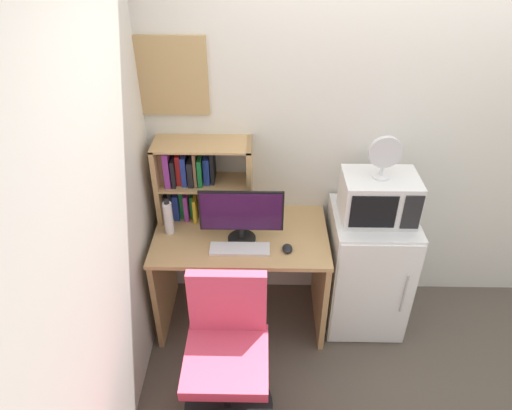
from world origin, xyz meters
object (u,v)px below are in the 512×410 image
(desk_chair, at_px, (227,359))
(wall_corkboard, at_px, (158,76))
(hutch_bookshelf, at_px, (193,178))
(water_bottle, at_px, (168,218))
(computer_mouse, at_px, (287,248))
(microwave, at_px, (379,197))
(keyboard, at_px, (240,249))
(mini_fridge, at_px, (366,269))
(monitor, at_px, (241,214))
(desk_fan, at_px, (385,155))

(desk_chair, bearing_deg, wall_corkboard, 113.48)
(hutch_bookshelf, bearing_deg, water_bottle, -124.71)
(computer_mouse, distance_m, microwave, 0.66)
(keyboard, xyz_separation_m, computer_mouse, (0.30, 0.01, 0.00))
(water_bottle, relative_size, microwave, 0.54)
(wall_corkboard, bearing_deg, mini_fridge, -12.05)
(wall_corkboard, bearing_deg, water_bottle, -84.61)
(monitor, distance_m, wall_corkboard, 0.98)
(desk_chair, bearing_deg, hutch_bookshelf, 106.31)
(microwave, height_order, desk_chair, microwave)
(wall_corkboard, bearing_deg, desk_chair, -66.52)
(keyboard, bearing_deg, desk_fan, 13.39)
(monitor, distance_m, keyboard, 0.22)
(water_bottle, height_order, desk_chair, water_bottle)
(keyboard, bearing_deg, microwave, 13.62)
(desk_fan, height_order, wall_corkboard, wall_corkboard)
(keyboard, relative_size, wall_corkboard, 0.62)
(desk_fan, relative_size, wall_corkboard, 0.46)
(keyboard, bearing_deg, wall_corkboard, 134.91)
(water_bottle, distance_m, microwave, 1.35)
(monitor, relative_size, water_bottle, 2.11)
(monitor, relative_size, microwave, 1.14)
(water_bottle, xyz_separation_m, desk_chair, (0.41, -0.70, -0.50))
(computer_mouse, height_order, desk_chair, desk_chair)
(hutch_bookshelf, distance_m, computer_mouse, 0.78)
(keyboard, relative_size, microwave, 0.81)
(hutch_bookshelf, distance_m, wall_corkboard, 0.68)
(water_bottle, bearing_deg, mini_fridge, 1.13)
(monitor, bearing_deg, desk_chair, -95.67)
(hutch_bookshelf, xyz_separation_m, desk_chair, (0.27, -0.91, -0.67))
(monitor, height_order, water_bottle, monitor)
(hutch_bookshelf, xyz_separation_m, computer_mouse, (0.62, -0.39, -0.27))
(mini_fridge, bearing_deg, computer_mouse, -160.63)
(keyboard, distance_m, computer_mouse, 0.30)
(water_bottle, height_order, wall_corkboard, wall_corkboard)
(mini_fridge, xyz_separation_m, desk_chair, (-0.93, -0.73, -0.05))
(desk_fan, bearing_deg, monitor, -173.82)
(monitor, relative_size, computer_mouse, 5.79)
(desk_fan, distance_m, wall_corkboard, 1.44)
(monitor, distance_m, water_bottle, 0.49)
(hutch_bookshelf, height_order, desk_fan, desk_fan)
(desk_fan, bearing_deg, hutch_bookshelf, 170.98)
(keyboard, height_order, desk_chair, desk_chair)
(keyboard, xyz_separation_m, microwave, (0.87, 0.21, 0.26))
(water_bottle, height_order, mini_fridge, water_bottle)
(keyboard, relative_size, mini_fridge, 0.42)
(wall_corkboard, bearing_deg, microwave, -11.93)
(monitor, bearing_deg, water_bottle, 171.77)
(mini_fridge, height_order, wall_corkboard, wall_corkboard)
(monitor, xyz_separation_m, water_bottle, (-0.48, 0.07, -0.08))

